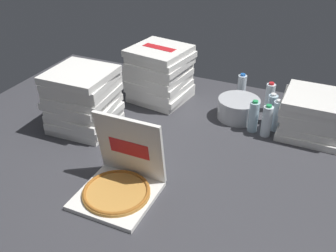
{
  "coord_description": "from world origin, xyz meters",
  "views": [
    {
      "loc": [
        0.87,
        -1.86,
        1.45
      ],
      "look_at": [
        -0.02,
        0.1,
        0.14
      ],
      "focal_mm": 41.51,
      "sensor_mm": 36.0,
      "label": 1
    }
  ],
  "objects": [
    {
      "name": "water_bottle_2",
      "position": [
        0.6,
        0.58,
        0.11
      ],
      "size": [
        0.07,
        0.07,
        0.24
      ],
      "color": "silver",
      "rests_on": "ground_plane"
    },
    {
      "name": "ice_bucket",
      "position": [
        0.31,
        0.64,
        0.08
      ],
      "size": [
        0.31,
        0.31,
        0.15
      ],
      "primitive_type": "cylinder",
      "color": "#B7BABF",
      "rests_on": "ground_plane"
    },
    {
      "name": "water_bottle_4",
      "position": [
        0.49,
        0.83,
        0.11
      ],
      "size": [
        0.07,
        0.07,
        0.24
      ],
      "color": "white",
      "rests_on": "ground_plane"
    },
    {
      "name": "pizza_stack_left_mid",
      "position": [
        -0.35,
        0.68,
        0.21
      ],
      "size": [
        0.48,
        0.48,
        0.43
      ],
      "color": "white",
      "rests_on": "ground_plane"
    },
    {
      "name": "water_bottle_1",
      "position": [
        0.26,
        0.9,
        0.11
      ],
      "size": [
        0.07,
        0.07,
        0.24
      ],
      "color": "white",
      "rests_on": "ground_plane"
    },
    {
      "name": "ground_plane",
      "position": [
        0.0,
        0.0,
        -0.01
      ],
      "size": [
        3.2,
        2.4,
        0.02
      ],
      "primitive_type": "cube",
      "color": "#38383D"
    },
    {
      "name": "pizza_stack_center_far",
      "position": [
        -0.65,
        0.07,
        0.21
      ],
      "size": [
        0.46,
        0.46,
        0.43
      ],
      "color": "white",
      "rests_on": "ground_plane"
    },
    {
      "name": "water_bottle_5",
      "position": [
        0.45,
        0.5,
        0.11
      ],
      "size": [
        0.07,
        0.07,
        0.24
      ],
      "color": "silver",
      "rests_on": "ground_plane"
    },
    {
      "name": "open_pizza_box",
      "position": [
        -0.06,
        -0.45,
        0.08
      ],
      "size": [
        0.41,
        0.42,
        0.43
      ],
      "color": "white",
      "rests_on": "ground_plane"
    },
    {
      "name": "pizza_stack_left_near",
      "position": [
        0.82,
        0.65,
        0.14
      ],
      "size": [
        0.45,
        0.45,
        0.28
      ],
      "color": "white",
      "rests_on": "ground_plane"
    },
    {
      "name": "water_bottle_0",
      "position": [
        0.55,
        0.48,
        0.11
      ],
      "size": [
        0.07,
        0.07,
        0.24
      ],
      "color": "white",
      "rests_on": "ground_plane"
    },
    {
      "name": "water_bottle_3",
      "position": [
        0.54,
        0.66,
        0.11
      ],
      "size": [
        0.07,
        0.07,
        0.24
      ],
      "color": "silver",
      "rests_on": "ground_plane"
    }
  ]
}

